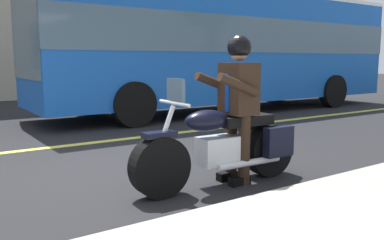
% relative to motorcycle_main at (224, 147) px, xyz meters
% --- Properties ---
extents(ground_plane, '(80.00, 80.00, 0.00)m').
position_rel_motorcycle_main_xyz_m(ground_plane, '(0.88, -1.20, -0.45)').
color(ground_plane, black).
extents(lane_center_stripe, '(60.00, 0.16, 0.01)m').
position_rel_motorcycle_main_xyz_m(lane_center_stripe, '(0.88, -3.20, -0.45)').
color(lane_center_stripe, '#E5DB4C').
rests_on(lane_center_stripe, ground_plane).
extents(motorcycle_main, '(2.21, 0.62, 1.26)m').
position_rel_motorcycle_main_xyz_m(motorcycle_main, '(0.00, 0.00, 0.00)').
color(motorcycle_main, black).
rests_on(motorcycle_main, ground_plane).
extents(rider_main, '(0.63, 0.55, 1.74)m').
position_rel_motorcycle_main_xyz_m(rider_main, '(-0.19, 0.00, 0.58)').
color(rider_main, black).
rests_on(rider_main, ground_plane).
extents(bus_near, '(11.05, 2.70, 3.30)m').
position_rel_motorcycle_main_xyz_m(bus_near, '(-4.55, -5.57, 1.42)').
color(bus_near, blue).
rests_on(bus_near, ground_plane).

